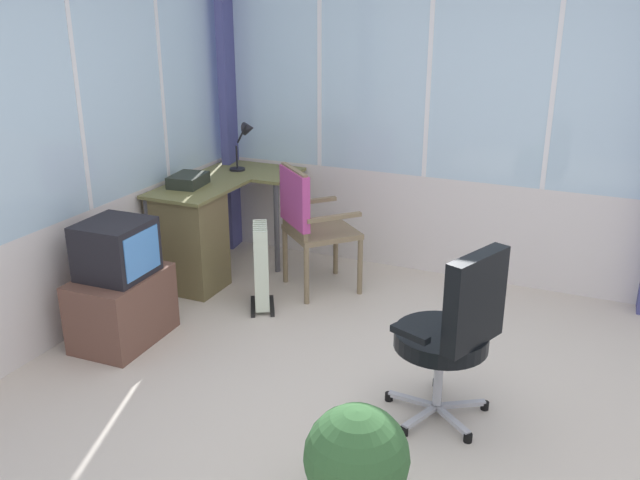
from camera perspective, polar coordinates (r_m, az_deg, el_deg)
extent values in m
cube|color=beige|center=(3.82, 5.42, -15.64)|extent=(5.40, 5.54, 0.06)
cube|color=silver|center=(4.74, -21.76, -3.68)|extent=(4.40, 0.06, 0.80)
cube|color=silver|center=(4.42, -23.80, 10.92)|extent=(4.31, 0.06, 1.63)
cube|color=white|center=(4.73, -19.89, 11.91)|extent=(0.04, 0.07, 1.63)
cube|color=white|center=(5.40, -13.41, 13.41)|extent=(0.04, 0.07, 1.63)
cube|color=silver|center=(5.57, 12.99, 0.76)|extent=(0.06, 4.54, 0.80)
cube|color=silver|center=(5.30, 14.04, 13.26)|extent=(0.06, 4.45, 1.63)
cube|color=white|center=(5.24, 19.02, 12.70)|extent=(0.07, 0.04, 1.63)
cube|color=white|center=(5.40, 9.18, 13.70)|extent=(0.07, 0.04, 1.63)
cube|color=white|center=(5.70, 0.09, 14.27)|extent=(0.07, 0.04, 1.63)
cube|color=#464883|center=(6.01, -7.61, 10.92)|extent=(0.26, 0.11, 2.51)
cube|color=olive|center=(5.55, -8.75, 4.91)|extent=(1.28, 0.53, 0.02)
cube|color=olive|center=(5.68, -3.40, 5.46)|extent=(0.53, 0.25, 0.02)
cube|color=brown|center=(5.34, -10.88, -0.25)|extent=(0.40, 0.49, 0.74)
cylinder|color=#4C4C51|center=(5.57, -3.62, 0.97)|extent=(0.04, 0.04, 0.75)
cylinder|color=#4C4C51|center=(5.33, -13.99, -0.50)|extent=(0.04, 0.04, 0.75)
cylinder|color=black|center=(5.80, -6.90, 5.88)|extent=(0.13, 0.13, 0.02)
cylinder|color=black|center=(5.77, -6.94, 6.88)|extent=(0.02, 0.02, 0.19)
cylinder|color=black|center=(5.76, -6.51, 8.81)|extent=(0.03, 0.12, 0.17)
cone|color=black|center=(5.78, -5.92, 9.25)|extent=(0.11, 0.11, 0.12)
cube|color=black|center=(5.63, -2.54, 5.58)|extent=(0.06, 0.15, 0.02)
cube|color=#262C24|center=(5.37, -10.93, 4.91)|extent=(0.33, 0.27, 0.09)
cylinder|color=#7D6A4E|center=(5.20, 3.35, -2.23)|extent=(0.04, 0.04, 0.45)
cylinder|color=#7D6A4E|center=(5.57, 1.32, -0.66)|extent=(0.04, 0.04, 0.45)
cylinder|color=#7D6A4E|center=(5.03, -1.13, -3.00)|extent=(0.04, 0.04, 0.45)
cylinder|color=#7D6A4E|center=(5.41, -2.92, -1.32)|extent=(0.04, 0.04, 0.45)
cube|color=#7D6A4E|center=(5.21, 0.16, 0.71)|extent=(0.68, 0.68, 0.04)
cube|color=#7D6A4E|center=(5.05, -2.13, 3.24)|extent=(0.32, 0.34, 0.49)
cube|color=#B24287|center=(5.04, -2.13, 3.51)|extent=(0.35, 0.38, 0.42)
cube|color=#7D6A4E|center=(4.97, 1.18, 1.89)|extent=(0.35, 0.32, 0.03)
cube|color=#7D6A4E|center=(5.35, -0.79, 3.24)|extent=(0.35, 0.32, 0.03)
cube|color=#B7B7BF|center=(3.83, 8.38, -14.37)|extent=(0.27, 0.14, 0.02)
cylinder|color=black|center=(3.75, 7.00, -15.54)|extent=(0.05, 0.05, 0.05)
cube|color=#B7B7BF|center=(3.83, 10.92, -14.50)|extent=(0.21, 0.24, 0.02)
cylinder|color=black|center=(3.75, 12.22, -15.81)|extent=(0.05, 0.05, 0.05)
cube|color=#B7B7BF|center=(3.96, 11.65, -13.26)|extent=(0.18, 0.26, 0.02)
cylinder|color=black|center=(4.02, 13.56, -13.26)|extent=(0.05, 0.05, 0.05)
cube|color=#B7B7BF|center=(4.04, 9.69, -12.41)|extent=(0.28, 0.10, 0.02)
cylinder|color=black|center=(4.17, 9.69, -11.64)|extent=(0.05, 0.05, 0.05)
cube|color=#B7B7BF|center=(3.96, 7.70, -13.05)|extent=(0.05, 0.28, 0.02)
cylinder|color=black|center=(4.01, 5.76, -12.85)|extent=(0.05, 0.05, 0.05)
cylinder|color=#B7B7BF|center=(3.82, 9.84, -11.05)|extent=(0.05, 0.05, 0.36)
cylinder|color=black|center=(3.71, 10.05, -8.12)|extent=(0.50, 0.50, 0.09)
cube|color=black|center=(3.49, 12.82, -4.93)|extent=(0.43, 0.24, 0.49)
cube|color=black|center=(3.85, 12.54, -5.02)|extent=(0.13, 0.22, 0.04)
cube|color=black|center=(3.45, 7.51, -7.76)|extent=(0.13, 0.22, 0.04)
cube|color=brown|center=(4.70, -16.16, -5.44)|extent=(0.65, 0.46, 0.47)
cube|color=black|center=(4.54, -16.65, -0.72)|extent=(0.43, 0.41, 0.36)
cube|color=#4D8EE0|center=(4.42, -14.59, -1.07)|extent=(0.34, 0.02, 0.28)
cube|color=#262628|center=(4.70, -15.41, -1.79)|extent=(0.27, 0.23, 0.07)
cube|color=silver|center=(4.81, -4.90, -2.71)|extent=(0.07, 0.10, 0.61)
cube|color=silver|center=(4.85, -4.91, -2.52)|extent=(0.07, 0.10, 0.61)
cube|color=silver|center=(4.89, -4.92, -2.33)|extent=(0.07, 0.10, 0.61)
cube|color=silver|center=(4.93, -4.93, -2.15)|extent=(0.07, 0.10, 0.61)
cube|color=silver|center=(4.97, -4.94, -1.96)|extent=(0.07, 0.10, 0.61)
cube|color=silver|center=(5.01, -4.94, -1.78)|extent=(0.07, 0.10, 0.61)
cube|color=silver|center=(5.05, -4.95, -1.61)|extent=(0.07, 0.10, 0.61)
cube|color=black|center=(5.06, -4.02, -5.48)|extent=(0.29, 0.18, 0.03)
cube|color=black|center=(5.06, -5.62, -5.54)|extent=(0.29, 0.18, 0.03)
cube|color=silver|center=(5.07, -4.97, -1.12)|extent=(0.09, 0.10, 0.43)
sphere|color=#336032|center=(3.10, 3.07, -17.61)|extent=(0.46, 0.46, 0.46)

